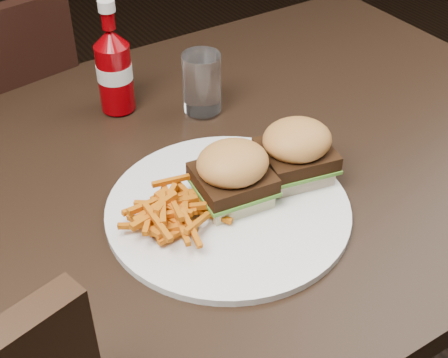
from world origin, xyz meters
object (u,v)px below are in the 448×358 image
dining_table (215,173)px  ketchup_bottle (115,78)px  plate (228,209)px  tumbler (202,82)px

dining_table → ketchup_bottle: size_ratio=10.61×
ketchup_bottle → plate: bearing=-87.6°
plate → tumbler: 0.26m
tumbler → dining_table: bearing=-113.9°
plate → dining_table: bearing=67.5°
plate → ketchup_bottle: (-0.01, 0.32, 0.06)m
dining_table → tumbler: bearing=66.1°
dining_table → plate: size_ratio=3.65×
ketchup_bottle → tumbler: 0.14m
plate → ketchup_bottle: size_ratio=2.91×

